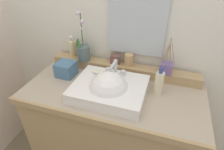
{
  "coord_description": "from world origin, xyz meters",
  "views": [
    {
      "loc": [
        0.31,
        -0.98,
        1.6
      ],
      "look_at": [
        -0.0,
        -0.02,
        0.95
      ],
      "focal_mm": 30.37,
      "sensor_mm": 36.0,
      "label": 1
    }
  ],
  "objects_px": {
    "reed_diffuser": "(166,68)",
    "tissue_box": "(66,69)",
    "sink_basin": "(109,90)",
    "potted_plant": "(83,51)",
    "soap_bar": "(97,71)",
    "tumbler_cup": "(129,60)",
    "trinket_box": "(115,59)",
    "soap_dispenser": "(72,48)",
    "lotion_bottle": "(159,83)"
  },
  "relations": [
    {
      "from": "soap_bar",
      "to": "soap_dispenser",
      "type": "relative_size",
      "value": 0.42
    },
    {
      "from": "sink_basin",
      "to": "tumbler_cup",
      "type": "relative_size",
      "value": 5.13
    },
    {
      "from": "tumbler_cup",
      "to": "trinket_box",
      "type": "height_order",
      "value": "tumbler_cup"
    },
    {
      "from": "reed_diffuser",
      "to": "trinket_box",
      "type": "relative_size",
      "value": 3.67
    },
    {
      "from": "potted_plant",
      "to": "sink_basin",
      "type": "bearing_deg",
      "value": -42.34
    },
    {
      "from": "reed_diffuser",
      "to": "tissue_box",
      "type": "bearing_deg",
      "value": -168.01
    },
    {
      "from": "soap_bar",
      "to": "tumbler_cup",
      "type": "xyz_separation_m",
      "value": [
        0.18,
        0.18,
        0.03
      ]
    },
    {
      "from": "sink_basin",
      "to": "tissue_box",
      "type": "bearing_deg",
      "value": 161.7
    },
    {
      "from": "soap_dispenser",
      "to": "reed_diffuser",
      "type": "distance_m",
      "value": 0.74
    },
    {
      "from": "tissue_box",
      "to": "soap_dispenser",
      "type": "bearing_deg",
      "value": 100.36
    },
    {
      "from": "sink_basin",
      "to": "tumbler_cup",
      "type": "bearing_deg",
      "value": 79.67
    },
    {
      "from": "sink_basin",
      "to": "potted_plant",
      "type": "relative_size",
      "value": 1.23
    },
    {
      "from": "sink_basin",
      "to": "tissue_box",
      "type": "xyz_separation_m",
      "value": [
        -0.38,
        0.13,
        0.01
      ]
    },
    {
      "from": "tumbler_cup",
      "to": "lotion_bottle",
      "type": "height_order",
      "value": "lotion_bottle"
    },
    {
      "from": "lotion_bottle",
      "to": "tissue_box",
      "type": "distance_m",
      "value": 0.68
    },
    {
      "from": "potted_plant",
      "to": "soap_dispenser",
      "type": "distance_m",
      "value": 0.12
    },
    {
      "from": "reed_diffuser",
      "to": "soap_bar",
      "type": "bearing_deg",
      "value": -160.21
    },
    {
      "from": "sink_basin",
      "to": "trinket_box",
      "type": "distance_m",
      "value": 0.32
    },
    {
      "from": "potted_plant",
      "to": "soap_bar",
      "type": "bearing_deg",
      "value": -42.91
    },
    {
      "from": "tumbler_cup",
      "to": "tissue_box",
      "type": "distance_m",
      "value": 0.47
    },
    {
      "from": "lotion_bottle",
      "to": "potted_plant",
      "type": "bearing_deg",
      "value": 165.44
    },
    {
      "from": "lotion_bottle",
      "to": "tissue_box",
      "type": "bearing_deg",
      "value": 179.41
    },
    {
      "from": "potted_plant",
      "to": "soap_dispenser",
      "type": "height_order",
      "value": "potted_plant"
    },
    {
      "from": "soap_bar",
      "to": "reed_diffuser",
      "type": "distance_m",
      "value": 0.48
    },
    {
      "from": "lotion_bottle",
      "to": "soap_bar",
      "type": "bearing_deg",
      "value": -179.2
    },
    {
      "from": "sink_basin",
      "to": "tumbler_cup",
      "type": "distance_m",
      "value": 0.31
    },
    {
      "from": "soap_dispenser",
      "to": "trinket_box",
      "type": "bearing_deg",
      "value": -0.36
    },
    {
      "from": "sink_basin",
      "to": "tissue_box",
      "type": "height_order",
      "value": "sink_basin"
    },
    {
      "from": "sink_basin",
      "to": "potted_plant",
      "type": "bearing_deg",
      "value": 137.66
    },
    {
      "from": "soap_dispenser",
      "to": "trinket_box",
      "type": "height_order",
      "value": "soap_dispenser"
    },
    {
      "from": "potted_plant",
      "to": "reed_diffuser",
      "type": "bearing_deg",
      "value": 0.09
    },
    {
      "from": "reed_diffuser",
      "to": "tissue_box",
      "type": "distance_m",
      "value": 0.72
    },
    {
      "from": "sink_basin",
      "to": "lotion_bottle",
      "type": "distance_m",
      "value": 0.32
    },
    {
      "from": "lotion_bottle",
      "to": "tissue_box",
      "type": "relative_size",
      "value": 1.48
    },
    {
      "from": "potted_plant",
      "to": "trinket_box",
      "type": "height_order",
      "value": "potted_plant"
    },
    {
      "from": "potted_plant",
      "to": "tissue_box",
      "type": "relative_size",
      "value": 2.89
    },
    {
      "from": "sink_basin",
      "to": "potted_plant",
      "type": "distance_m",
      "value": 0.42
    },
    {
      "from": "trinket_box",
      "to": "soap_bar",
      "type": "bearing_deg",
      "value": -121.18
    },
    {
      "from": "sink_basin",
      "to": "reed_diffuser",
      "type": "xyz_separation_m",
      "value": [
        0.32,
        0.27,
        0.07
      ]
    },
    {
      "from": "tumbler_cup",
      "to": "reed_diffuser",
      "type": "xyz_separation_m",
      "value": [
        0.27,
        -0.02,
        -0.0
      ]
    },
    {
      "from": "soap_bar",
      "to": "tissue_box",
      "type": "xyz_separation_m",
      "value": [
        -0.25,
        0.01,
        -0.04
      ]
    },
    {
      "from": "sink_basin",
      "to": "reed_diffuser",
      "type": "distance_m",
      "value": 0.43
    },
    {
      "from": "reed_diffuser",
      "to": "tissue_box",
      "type": "xyz_separation_m",
      "value": [
        -0.7,
        -0.15,
        -0.06
      ]
    },
    {
      "from": "reed_diffuser",
      "to": "lotion_bottle",
      "type": "xyz_separation_m",
      "value": [
        -0.03,
        -0.16,
        -0.03
      ]
    },
    {
      "from": "potted_plant",
      "to": "reed_diffuser",
      "type": "distance_m",
      "value": 0.63
    },
    {
      "from": "soap_bar",
      "to": "potted_plant",
      "type": "height_order",
      "value": "potted_plant"
    },
    {
      "from": "soap_bar",
      "to": "lotion_bottle",
      "type": "height_order",
      "value": "lotion_bottle"
    },
    {
      "from": "trinket_box",
      "to": "tissue_box",
      "type": "distance_m",
      "value": 0.37
    },
    {
      "from": "sink_basin",
      "to": "tumbler_cup",
      "type": "xyz_separation_m",
      "value": [
        0.05,
        0.3,
        0.08
      ]
    },
    {
      "from": "sink_basin",
      "to": "soap_bar",
      "type": "bearing_deg",
      "value": 138.47
    }
  ]
}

